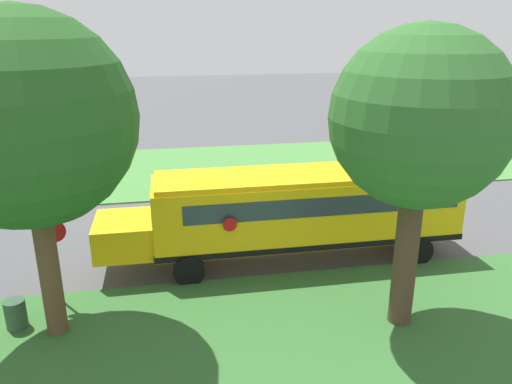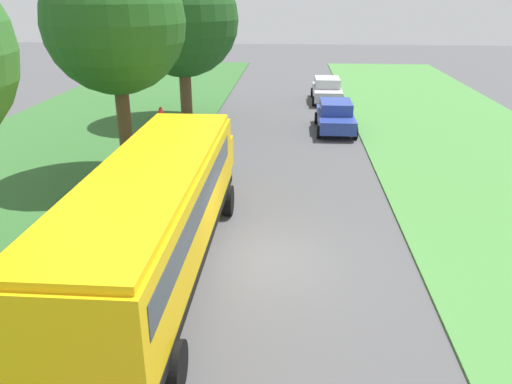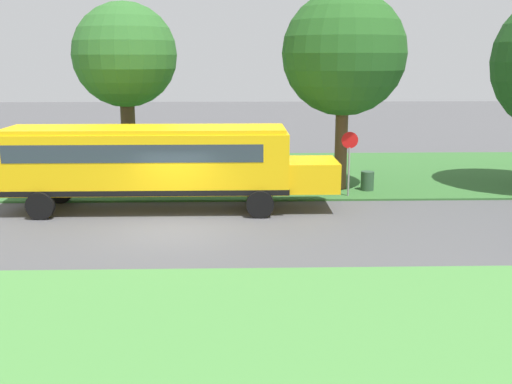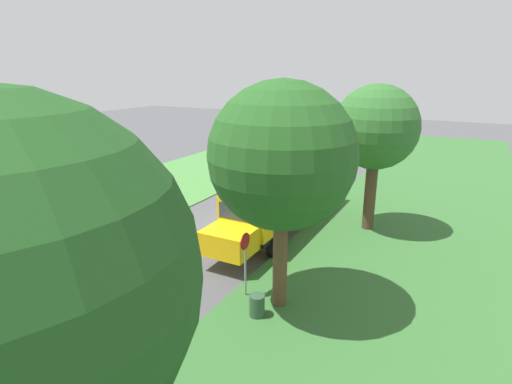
# 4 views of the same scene
# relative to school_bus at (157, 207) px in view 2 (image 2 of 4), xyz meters

# --- Properties ---
(ground_plane) EXTENTS (120.00, 120.00, 0.00)m
(ground_plane) POSITION_rel_school_bus_xyz_m (2.77, 0.90, -1.92)
(ground_plane) COLOR #4C4C4F
(school_bus) EXTENTS (2.84, 12.42, 3.16)m
(school_bus) POSITION_rel_school_bus_xyz_m (0.00, 0.00, 0.00)
(school_bus) COLOR yellow
(school_bus) RESTS_ON ground
(car_blue_nearest) EXTENTS (2.02, 4.40, 1.56)m
(car_blue_nearest) POSITION_rel_school_bus_xyz_m (5.57, 14.95, -1.05)
(car_blue_nearest) COLOR #283D93
(car_blue_nearest) RESTS_ON ground
(car_silver_middle) EXTENTS (2.02, 4.40, 1.56)m
(car_silver_middle) POSITION_rel_school_bus_xyz_m (5.57, 22.51, -1.05)
(car_silver_middle) COLOR #B7B7BC
(car_silver_middle) RESTS_ON ground
(oak_tree_roadside_mid) EXTENTS (5.19, 5.19, 8.45)m
(oak_tree_roadside_mid) POSITION_rel_school_bus_xyz_m (-3.18, 7.62, 3.89)
(oak_tree_roadside_mid) COLOR brown
(oak_tree_roadside_mid) RESTS_ON ground
(oak_tree_far_end) EXTENTS (6.12, 6.12, 8.56)m
(oak_tree_far_end) POSITION_rel_school_bus_xyz_m (-2.61, 16.72, 3.61)
(oak_tree_far_end) COLOR brown
(oak_tree_far_end) RESTS_ON ground
(stop_sign) EXTENTS (0.08, 0.68, 2.74)m
(stop_sign) POSITION_rel_school_bus_xyz_m (-1.83, 7.67, -0.19)
(stop_sign) COLOR gray
(stop_sign) RESTS_ON ground
(trash_bin) EXTENTS (0.56, 0.56, 0.90)m
(trash_bin) POSITION_rel_school_bus_xyz_m (-2.89, 8.69, -1.47)
(trash_bin) COLOR #2D4C33
(trash_bin) RESTS_ON ground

